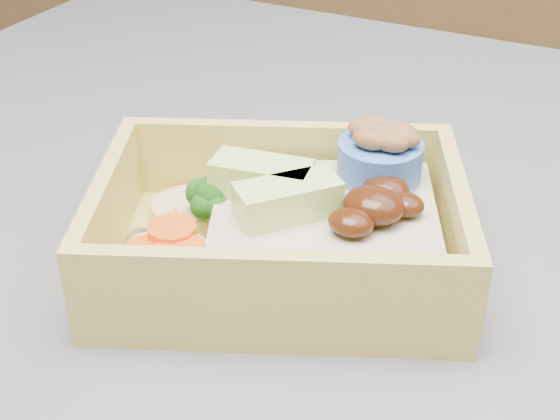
% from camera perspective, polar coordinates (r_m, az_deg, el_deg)
% --- Properties ---
extents(bento_box, '(0.25, 0.22, 0.08)m').
position_cam_1_polar(bento_box, '(0.45, 0.87, -1.31)').
color(bento_box, '#D1BB56').
rests_on(bento_box, island).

